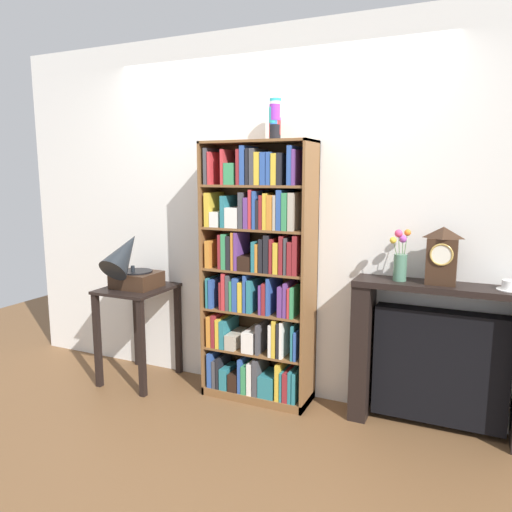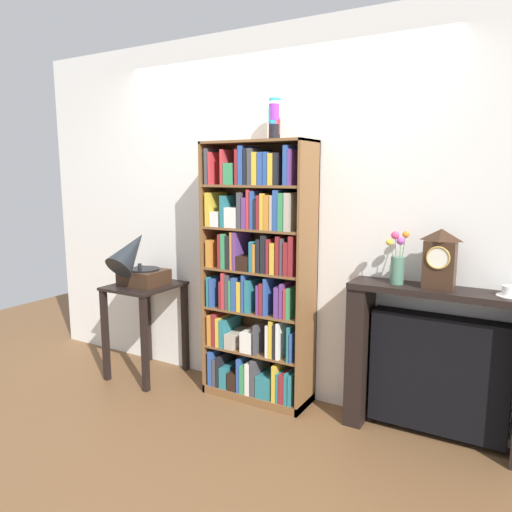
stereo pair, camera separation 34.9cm
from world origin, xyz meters
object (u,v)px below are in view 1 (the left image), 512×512
flower_vase (400,260)px  bookshelf (258,278)px  cup_stack (275,120)px  side_table_left (138,312)px  gramophone (130,264)px  teacup_with_saucer (509,286)px  mantel_clock (442,256)px  fireplace_mantel (440,359)px

flower_vase → bookshelf: bearing=-178.0°
cup_stack → side_table_left: 1.83m
bookshelf → cup_stack: bearing=17.7°
gramophone → teacup_with_saucer: bearing=4.8°
bookshelf → mantel_clock: size_ratio=5.21×
side_table_left → teacup_with_saucer: bearing=3.1°
side_table_left → fireplace_mantel: bearing=4.2°
fireplace_mantel → bookshelf: bearing=-177.4°
gramophone → mantel_clock: 2.24m
bookshelf → gramophone: (-1.00, -0.19, 0.05)m
side_table_left → mantel_clock: 2.31m
flower_vase → side_table_left: bearing=-175.9°
mantel_clock → teacup_with_saucer: (0.38, 0.00, -0.15)m
flower_vase → teacup_with_saucer: size_ratio=2.40×
teacup_with_saucer → fireplace_mantel: bearing=176.4°
fireplace_mantel → flower_vase: flower_vase is taller
bookshelf → teacup_with_saucer: bookshelf is taller
bookshelf → fireplace_mantel: 1.33m
flower_vase → mantel_clock: bearing=-0.5°
gramophone → fireplace_mantel: (2.25, 0.24, -0.49)m
bookshelf → gramophone: 1.02m
bookshelf → mantel_clock: bearing=1.5°
cup_stack → side_table_left: (-1.11, -0.14, -1.45)m
bookshelf → teacup_with_saucer: (1.61, 0.04, 0.09)m
fireplace_mantel → teacup_with_saucer: bearing=-3.6°
bookshelf → flower_vase: size_ratio=5.61×
bookshelf → teacup_with_saucer: size_ratio=13.47×
side_table_left → mantel_clock: (2.23, 0.14, 0.59)m
side_table_left → teacup_with_saucer: (2.61, 0.14, 0.43)m
side_table_left → teacup_with_saucer: 2.65m
bookshelf → side_table_left: size_ratio=2.45×
fireplace_mantel → mantel_clock: mantel_clock is taller
bookshelf → cup_stack: (0.11, 0.04, 1.10)m
side_table_left → flower_vase: 2.06m
gramophone → mantel_clock: mantel_clock is taller
gramophone → teacup_with_saucer: 2.62m
cup_stack → side_table_left: size_ratio=0.36×
gramophone → mantel_clock: size_ratio=1.38×
mantel_clock → flower_vase: mantel_clock is taller
gramophone → teacup_with_saucer: size_ratio=3.55×
cup_stack → flower_vase: size_ratio=0.83×
side_table_left → flower_vase: (1.98, 0.14, 0.54)m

